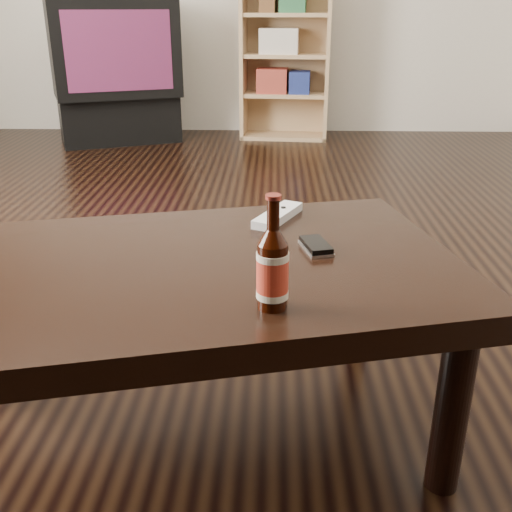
{
  "coord_description": "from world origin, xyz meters",
  "views": [
    {
      "loc": [
        0.41,
        -2.09,
        0.98
      ],
      "look_at": [
        0.38,
        -1.1,
        0.57
      ],
      "focal_mm": 42.0,
      "sensor_mm": 36.0,
      "label": 1
    }
  ],
  "objects_px": {
    "tv_stand": "(120,119)",
    "coffee_table": "(179,289)",
    "tv": "(113,49)",
    "bookshelf": "(285,52)",
    "beer_bottle": "(273,269)",
    "phone": "(316,246)",
    "remote": "(278,215)"
  },
  "relations": [
    {
      "from": "tv_stand",
      "to": "coffee_table",
      "type": "bearing_deg",
      "value": -95.86
    },
    {
      "from": "tv",
      "to": "bookshelf",
      "type": "bearing_deg",
      "value": -12.8
    },
    {
      "from": "tv_stand",
      "to": "beer_bottle",
      "type": "bearing_deg",
      "value": -93.71
    },
    {
      "from": "tv_stand",
      "to": "phone",
      "type": "bearing_deg",
      "value": -90.77
    },
    {
      "from": "remote",
      "to": "tv_stand",
      "type": "bearing_deg",
      "value": 136.92
    },
    {
      "from": "tv_stand",
      "to": "coffee_table",
      "type": "xyz_separation_m",
      "value": [
        0.99,
        -3.43,
        0.23
      ]
    },
    {
      "from": "bookshelf",
      "to": "coffee_table",
      "type": "relative_size",
      "value": 0.92
    },
    {
      "from": "beer_bottle",
      "to": "phone",
      "type": "relative_size",
      "value": 1.89
    },
    {
      "from": "tv",
      "to": "bookshelf",
      "type": "distance_m",
      "value": 1.28
    },
    {
      "from": "tv",
      "to": "beer_bottle",
      "type": "height_order",
      "value": "tv"
    },
    {
      "from": "remote",
      "to": "coffee_table",
      "type": "bearing_deg",
      "value": -100.32
    },
    {
      "from": "phone",
      "to": "remote",
      "type": "height_order",
      "value": "remote"
    },
    {
      "from": "tv_stand",
      "to": "coffee_table",
      "type": "relative_size",
      "value": 0.64
    },
    {
      "from": "phone",
      "to": "coffee_table",
      "type": "bearing_deg",
      "value": -178.46
    },
    {
      "from": "tv_stand",
      "to": "tv",
      "type": "bearing_deg",
      "value": -90.0
    },
    {
      "from": "coffee_table",
      "to": "beer_bottle",
      "type": "bearing_deg",
      "value": -43.62
    },
    {
      "from": "remote",
      "to": "beer_bottle",
      "type": "bearing_deg",
      "value": -65.5
    },
    {
      "from": "tv_stand",
      "to": "phone",
      "type": "relative_size",
      "value": 7.57
    },
    {
      "from": "bookshelf",
      "to": "remote",
      "type": "bearing_deg",
      "value": -86.14
    },
    {
      "from": "coffee_table",
      "to": "beer_bottle",
      "type": "distance_m",
      "value": 0.32
    },
    {
      "from": "tv_stand",
      "to": "phone",
      "type": "xyz_separation_m",
      "value": [
        1.29,
        -3.34,
        0.3
      ]
    },
    {
      "from": "tv_stand",
      "to": "bookshelf",
      "type": "distance_m",
      "value": 1.37
    },
    {
      "from": "tv",
      "to": "bookshelf",
      "type": "relative_size",
      "value": 0.83
    },
    {
      "from": "phone",
      "to": "remote",
      "type": "relative_size",
      "value": 0.57
    },
    {
      "from": "bookshelf",
      "to": "remote",
      "type": "distance_m",
      "value": 3.34
    },
    {
      "from": "coffee_table",
      "to": "tv_stand",
      "type": "bearing_deg",
      "value": 106.04
    },
    {
      "from": "bookshelf",
      "to": "phone",
      "type": "height_order",
      "value": "bookshelf"
    },
    {
      "from": "tv",
      "to": "phone",
      "type": "distance_m",
      "value": 3.58
    },
    {
      "from": "beer_bottle",
      "to": "phone",
      "type": "xyz_separation_m",
      "value": [
        0.1,
        0.29,
        -0.07
      ]
    },
    {
      "from": "tv_stand",
      "to": "phone",
      "type": "height_order",
      "value": "phone"
    },
    {
      "from": "remote",
      "to": "phone",
      "type": "bearing_deg",
      "value": -41.31
    },
    {
      "from": "tv",
      "to": "coffee_table",
      "type": "bearing_deg",
      "value": -95.87
    }
  ]
}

